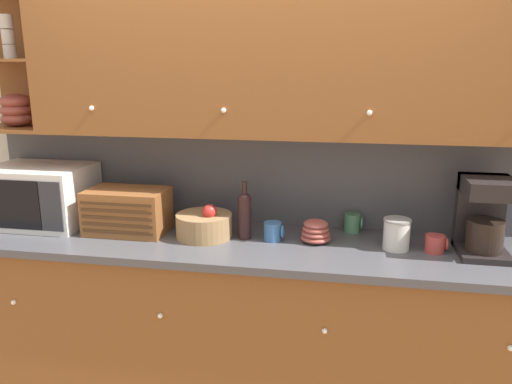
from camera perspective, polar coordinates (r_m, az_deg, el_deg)
name	(u,v)px	position (r m, az deg, el deg)	size (l,w,h in m)	color
ground_plane	(262,367)	(3.32, 0.73, -19.39)	(24.00, 24.00, 0.00)	#896647
wall_back	(264,163)	(2.84, 0.92, 3.34)	(5.58, 0.06, 2.60)	beige
counter_unit	(253,324)	(2.80, -0.37, -14.81)	(3.20, 0.67, 0.95)	brown
backsplash_panel	(263,178)	(2.83, 0.79, 1.59)	(3.18, 0.01, 0.53)	#4C4C51
upper_cabinets	(290,57)	(2.57, 3.95, 15.12)	(3.18, 0.37, 0.79)	brown
microwave	(40,195)	(3.10, -23.43, -0.33)	(0.55, 0.43, 0.34)	silver
bread_box	(128,211)	(2.80, -14.47, -2.12)	(0.43, 0.27, 0.24)	brown
fruit_basket	(204,225)	(2.66, -5.93, -3.77)	(0.30, 0.30, 0.19)	#937047
wine_bottle	(245,213)	(2.61, -1.31, -2.41)	(0.07, 0.07, 0.31)	black
mug_patterned_third	(273,231)	(2.60, 1.99, -4.52)	(0.10, 0.09, 0.10)	#38669E
bowl_stack_on_counter	(316,232)	(2.59, 6.83, -4.52)	(0.16, 0.16, 0.12)	#9E473D
mug_blue_second	(353,223)	(2.78, 11.01, -3.47)	(0.10, 0.09, 0.10)	#4C845B
storage_canister	(397,234)	(2.57, 15.77, -4.64)	(0.14, 0.14, 0.16)	silver
mug	(435,244)	(2.59, 19.81, -5.58)	(0.11, 0.09, 0.09)	#B73D38
coffee_maker	(484,215)	(2.63, 24.62, -2.37)	(0.23, 0.28, 0.38)	black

